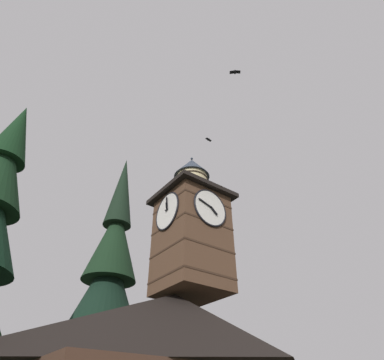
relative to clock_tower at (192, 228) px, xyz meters
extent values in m
pyramid|color=black|center=(0.75, -0.32, -5.32)|extent=(12.70, 9.11, 3.35)
cube|color=brown|center=(-0.02, -0.02, -0.91)|extent=(3.23, 3.23, 5.47)
cube|color=#3C291C|center=(-0.02, -0.02, -2.99)|extent=(3.27, 3.27, 0.10)
cube|color=#3C291C|center=(-0.02, -0.02, -1.62)|extent=(3.27, 3.27, 0.10)
cube|color=#3C291C|center=(-0.02, -0.02, -0.26)|extent=(3.27, 3.27, 0.10)
cube|color=#3C291C|center=(-0.02, -0.02, 1.11)|extent=(3.27, 3.27, 0.10)
cylinder|color=white|center=(-0.02, 1.62, 0.56)|extent=(2.10, 0.10, 2.10)
torus|color=black|center=(-0.02, 1.65, 0.56)|extent=(2.20, 0.10, 2.20)
cube|color=black|center=(-0.22, 1.72, 0.38)|extent=(0.47, 0.04, 0.44)
cube|color=black|center=(0.39, 1.72, 0.68)|extent=(0.85, 0.04, 0.32)
sphere|color=black|center=(-0.02, 1.73, 0.56)|extent=(0.10, 0.10, 0.10)
cylinder|color=white|center=(1.62, -0.02, 0.56)|extent=(0.10, 2.10, 2.10)
torus|color=black|center=(1.65, -0.02, 0.56)|extent=(0.10, 2.20, 2.20)
cube|color=black|center=(1.72, 0.04, 0.81)|extent=(0.04, 0.23, 0.54)
cube|color=black|center=(1.72, 0.04, 0.98)|extent=(0.04, 0.20, 0.86)
sphere|color=black|center=(1.73, -0.02, 0.56)|extent=(0.10, 0.10, 0.10)
cube|color=black|center=(-0.02, -0.02, 1.95)|extent=(3.93, 3.93, 0.25)
cylinder|color=beige|center=(-0.02, -0.02, 2.82)|extent=(1.91, 1.91, 1.49)
cylinder|color=#2D2319|center=(-0.02, -0.02, 2.32)|extent=(1.97, 1.97, 0.10)
cylinder|color=#2D2319|center=(-0.02, -0.02, 2.82)|extent=(1.97, 1.97, 0.10)
cylinder|color=#2D2319|center=(-0.02, -0.02, 3.32)|extent=(1.97, 1.97, 0.10)
cone|color=#2D3847|center=(-0.02, -0.02, 4.25)|extent=(2.21, 2.21, 1.38)
sphere|color=#2D3847|center=(-0.02, -0.02, 5.04)|extent=(0.16, 0.16, 0.16)
cone|color=black|center=(1.59, -6.91, -2.26)|extent=(5.03, 5.03, 6.37)
cone|color=black|center=(1.59, -6.91, 1.37)|extent=(3.52, 3.52, 5.60)
cone|color=black|center=(1.59, -6.91, 5.63)|extent=(2.01, 2.01, 6.08)
cone|color=black|center=(9.72, -3.30, 4.31)|extent=(2.08, 2.08, 4.10)
sphere|color=silver|center=(-14.04, -27.88, 3.67)|extent=(1.51, 1.51, 1.51)
ellipsoid|color=black|center=(-3.10, -1.88, 9.79)|extent=(0.17, 0.27, 0.15)
cube|color=black|center=(-2.96, -1.87, 9.79)|extent=(0.29, 0.21, 0.05)
cube|color=black|center=(-3.23, -1.89, 9.79)|extent=(0.29, 0.21, 0.05)
ellipsoid|color=black|center=(0.14, 4.69, 8.77)|extent=(0.32, 0.33, 0.17)
cube|color=black|center=(0.27, 4.58, 8.77)|extent=(0.39, 0.37, 0.08)
cube|color=black|center=(0.01, 4.79, 8.77)|extent=(0.39, 0.37, 0.08)
camera|label=1|loc=(9.67, 13.10, -8.36)|focal=30.48mm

